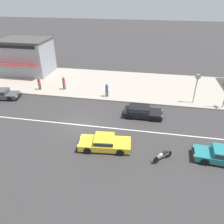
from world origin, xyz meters
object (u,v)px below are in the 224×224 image
Objects in this scene: sedan_yellow_3 at (104,143)px; hatchback_black_4 at (141,111)px; pedestrian_mid_kerb at (64,82)px; motorcycle_0 at (163,156)px; pedestrian_far_end at (39,82)px; street_clock at (197,82)px; pedestrian_near_clock at (107,89)px; hatchback_teal_1 at (224,155)px; shopfront_mid_block at (27,56)px; hatchback_dark_grey_2 at (1,94)px.

hatchback_black_4 reaches higher than sedan_yellow_3.
motorcycle_0 is at bearing -42.49° from pedestrian_mid_kerb.
sedan_yellow_3 is 4.63m from motorcycle_0.
motorcycle_0 is at bearing -34.68° from pedestrian_far_end.
pedestrian_near_clock is at bearing -179.12° from street_clock.
pedestrian_mid_kerb is (-16.40, 10.27, 0.52)m from hatchback_teal_1.
pedestrian_near_clock reaches higher than hatchback_teal_1.
shopfront_mid_block reaches higher than pedestrian_near_clock.
hatchback_black_4 is 6.99m from street_clock.
pedestrian_mid_kerb reaches higher than pedestrian_near_clock.
pedestrian_far_end is at bearing 162.35° from hatchback_black_4.
hatchback_black_4 is 2.34× the size of pedestrian_mid_kerb.
hatchback_black_4 is 5.64m from pedestrian_near_clock.
pedestrian_mid_kerb is at bearing 125.59° from sedan_yellow_3.
pedestrian_near_clock is 5.80m from pedestrian_mid_kerb.
sedan_yellow_3 is 2.74× the size of pedestrian_near_clock.
pedestrian_near_clock is (-10.70, 9.20, 0.49)m from hatchback_teal_1.
sedan_yellow_3 is 1.14× the size of hatchback_black_4.
pedestrian_mid_kerb is (-11.96, 10.95, 0.69)m from motorcycle_0.
street_clock reaches higher than sedan_yellow_3.
motorcycle_0 is (18.35, -7.46, -0.17)m from hatchback_dark_grey_2.
motorcycle_0 is (4.58, -0.64, -0.11)m from sedan_yellow_3.
shopfront_mid_block is (-23.00, 6.05, 0.04)m from street_clock.
pedestrian_far_end is at bearing 145.32° from motorcycle_0.
hatchback_dark_grey_2 is 7.30m from pedestrian_mid_kerb.
pedestrian_far_end reaches higher than hatchback_dark_grey_2.
pedestrian_mid_kerb is at bearing 176.58° from street_clock.
hatchback_black_4 is 2.41× the size of pedestrian_near_clock.
motorcycle_0 is 0.42× the size of street_clock.
pedestrian_far_end is (-18.51, 0.33, -1.48)m from street_clock.
pedestrian_mid_kerb is at bearing 147.93° from hatchback_teal_1.
hatchback_teal_1 is 21.70m from pedestrian_far_end.
pedestrian_near_clock is 0.97× the size of pedestrian_mid_kerb.
hatchback_teal_1 is at bearing -26.51° from pedestrian_far_end.
shopfront_mid_block is (-14.88, 15.43, 2.07)m from sedan_yellow_3.
pedestrian_near_clock is 8.73m from pedestrian_far_end.
street_clock is at bearing 49.15° from sedan_yellow_3.
hatchback_dark_grey_2 is 15.36m from sedan_yellow_3.
motorcycle_0 is at bearing -109.43° from street_clock.
shopfront_mid_block reaches higher than motorcycle_0.
street_clock is 15.59m from pedestrian_mid_kerb.
street_clock reaches higher than hatchback_black_4.
shopfront_mid_block reaches higher than hatchback_black_4.
hatchback_teal_1 is 23.77m from hatchback_dark_grey_2.
sedan_yellow_3 is 21.54m from shopfront_mid_block.
pedestrian_far_end reaches higher than hatchback_black_4.
hatchback_teal_1 is 0.60× the size of shopfront_mid_block.
shopfront_mid_block reaches higher than hatchback_dark_grey_2.
hatchback_teal_1 is 14.12m from pedestrian_near_clock.
hatchback_black_4 is 2.73× the size of motorcycle_0.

